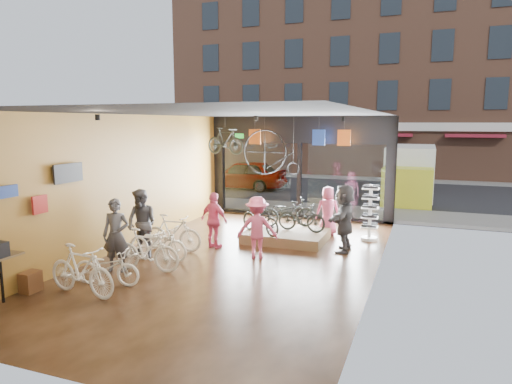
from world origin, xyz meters
The scene contains 35 objects.
ground_plane centered at (0.00, 0.00, -0.02)m, with size 7.00×12.00×0.04m, color black.
ceiling centered at (0.00, 0.00, 3.82)m, with size 7.00×12.00×0.04m, color black.
wall_left centered at (-3.52, 0.00, 1.90)m, with size 0.04×12.00×3.80m, color #966127.
wall_right centered at (3.52, 0.00, 1.90)m, with size 0.04×12.00×3.80m, color beige.
wall_back centered at (0.00, -6.02, 1.90)m, with size 7.00×0.04×3.80m, color beige.
storefront centered at (0.00, 6.00, 1.90)m, with size 7.00×0.26×3.80m, color black, non-canonical shape.
exit_sign centered at (-2.40, 5.88, 3.05)m, with size 0.35×0.06×0.18m, color #198C26.
street_road centered at (0.00, 15.00, -0.01)m, with size 30.00×18.00×0.02m, color black.
sidewalk_near centered at (0.00, 7.20, 0.06)m, with size 30.00×2.40×0.12m, color slate.
sidewalk_far centered at (0.00, 19.00, 0.06)m, with size 30.00×2.00×0.12m, color slate.
opposite_building centered at (0.00, 21.50, 7.00)m, with size 26.00×5.00×14.00m, color brown.
street_car centered at (-4.73, 12.00, 0.78)m, with size 1.85×4.60×1.57m, color gray.
box_truck centered at (3.78, 11.00, 1.24)m, with size 2.09×6.28×2.47m, color silver, non-canonical shape.
floor_bike_1 centered at (-2.11, -3.37, 0.54)m, with size 0.51×1.79×1.08m, color beige.
floor_bike_2 centered at (-2.03, -2.68, 0.41)m, with size 0.54×1.56×0.82m, color beige.
floor_bike_3 centered at (-1.75, -1.56, 0.53)m, with size 0.49×1.75×1.05m, color beige.
floor_bike_4 centered at (-2.00, -0.68, 0.45)m, with size 0.60×1.73×0.91m, color beige.
floor_bike_5 centered at (-2.08, 0.21, 0.52)m, with size 0.49×1.72×1.03m, color beige.
display_platform centered at (0.59, 2.37, 0.15)m, with size 2.40×1.80×0.30m, color brown.
display_bike_left centered at (-0.06, 1.87, 0.74)m, with size 0.58×1.68×0.88m, color black.
display_bike_mid centered at (1.03, 2.50, 0.75)m, with size 0.42×1.50×0.90m, color black.
display_bike_right centered at (0.44, 2.98, 0.76)m, with size 0.61×1.75×0.92m, color black.
customer_0 centered at (-2.42, -1.81, 0.89)m, with size 0.65×0.43×1.78m, color #3F3F44.
customer_1 centered at (-2.52, -0.60, 0.92)m, with size 0.89×0.69×1.84m, color #3F3F44.
customer_2 centered at (-1.11, 0.90, 0.81)m, with size 0.95×0.39×1.62m, color #CC4C72.
customer_3 centered at (0.39, 0.37, 0.83)m, with size 1.07×0.62×1.66m, color #CC4C72.
customer_4 centered at (1.61, 3.56, 0.78)m, with size 0.76×0.50×1.56m, color #CC4C72.
customer_5 centered at (2.43, 1.84, 0.95)m, with size 1.76×0.56×1.90m, color #3F3F44.
sunglasses_rack centered at (2.95, 3.36, 0.86)m, with size 0.51×0.42×1.71m, color white, non-canonical shape.
wall_merch centered at (-3.38, -3.50, 1.30)m, with size 0.40×2.40×2.60m, color navy, non-canonical shape.
penny_farthing centered at (-0.50, 4.39, 2.50)m, with size 1.97×0.06×1.58m, color black, non-canonical shape.
hung_bike centered at (-2.25, 4.20, 2.93)m, with size 0.45×1.58×0.95m, color black.
jersey_left centered at (-1.50, 5.20, 3.05)m, with size 0.45×0.03×0.55m, color #CC5919.
jersey_mid centered at (0.89, 5.20, 3.05)m, with size 0.45×0.03×0.55m, color #1E3F99.
jersey_right centered at (1.78, 5.20, 3.05)m, with size 0.45×0.03×0.55m, color #CC5919.
Camera 1 is at (4.49, -10.61, 3.58)m, focal length 32.00 mm.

